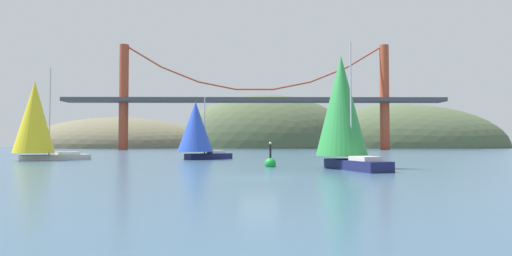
{
  "coord_description": "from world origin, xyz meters",
  "views": [
    {
      "loc": [
        -0.42,
        -26.88,
        2.38
      ],
      "look_at": [
        0.0,
        30.37,
        4.39
      ],
      "focal_mm": 28.11,
      "sensor_mm": 36.0,
      "label": 1
    }
  ],
  "objects_px": {
    "sailboat_blue_spinnaker": "(196,128)",
    "channel_buoy": "(270,163)",
    "sailboat_yellow_sail": "(36,120)",
    "sailboat_green_sail": "(342,109)"
  },
  "relations": [
    {
      "from": "sailboat_blue_spinnaker",
      "to": "channel_buoy",
      "type": "height_order",
      "value": "sailboat_blue_spinnaker"
    },
    {
      "from": "sailboat_yellow_sail",
      "to": "channel_buoy",
      "type": "bearing_deg",
      "value": -24.25
    },
    {
      "from": "sailboat_yellow_sail",
      "to": "channel_buoy",
      "type": "distance_m",
      "value": 32.94
    },
    {
      "from": "sailboat_yellow_sail",
      "to": "channel_buoy",
      "type": "height_order",
      "value": "sailboat_yellow_sail"
    },
    {
      "from": "sailboat_blue_spinnaker",
      "to": "channel_buoy",
      "type": "xyz_separation_m",
      "value": [
        9.41,
        -16.31,
        -3.87
      ]
    },
    {
      "from": "sailboat_green_sail",
      "to": "sailboat_blue_spinnaker",
      "type": "bearing_deg",
      "value": 130.56
    },
    {
      "from": "sailboat_green_sail",
      "to": "channel_buoy",
      "type": "relative_size",
      "value": 4.23
    },
    {
      "from": "sailboat_green_sail",
      "to": "channel_buoy",
      "type": "bearing_deg",
      "value": 161.06
    },
    {
      "from": "sailboat_yellow_sail",
      "to": "sailboat_green_sail",
      "type": "bearing_deg",
      "value": -23.33
    },
    {
      "from": "sailboat_blue_spinnaker",
      "to": "sailboat_green_sail",
      "type": "height_order",
      "value": "sailboat_green_sail"
    }
  ]
}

